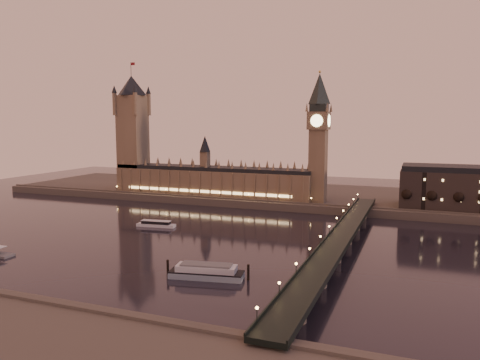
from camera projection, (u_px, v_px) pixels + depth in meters
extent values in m
plane|color=black|center=(189.00, 237.00, 286.35)|extent=(700.00, 700.00, 0.00)
cube|color=#423D35|center=(301.00, 196.00, 427.85)|extent=(560.00, 130.00, 6.00)
cube|color=brown|center=(211.00, 183.00, 410.52)|extent=(180.00, 26.00, 22.00)
cube|color=black|center=(211.00, 168.00, 408.95)|extent=(180.00, 22.00, 3.20)
cube|color=#FFCC7F|center=(205.00, 191.00, 398.78)|extent=(153.00, 0.25, 2.20)
cube|color=brown|center=(133.00, 143.00, 435.12)|extent=(22.00, 22.00, 88.00)
cone|color=black|center=(131.00, 86.00, 428.52)|extent=(31.68, 31.68, 18.00)
cylinder|color=black|center=(131.00, 69.00, 426.65)|extent=(0.44, 0.44, 12.00)
cube|color=maroon|center=(133.00, 64.00, 425.30)|extent=(4.00, 0.15, 2.50)
cube|color=brown|center=(318.00, 166.00, 374.55)|extent=(13.00, 13.00, 58.00)
cube|color=brown|center=(319.00, 121.00, 370.07)|extent=(16.00, 16.00, 14.00)
cylinder|color=#FFEAA5|center=(317.00, 121.00, 362.50)|extent=(9.60, 0.35, 9.60)
cylinder|color=#FFEAA5|center=(309.00, 121.00, 373.00)|extent=(0.35, 9.60, 9.60)
cube|color=black|center=(319.00, 108.00, 368.82)|extent=(13.00, 13.00, 6.00)
cone|color=black|center=(320.00, 89.00, 366.95)|extent=(17.68, 17.68, 24.00)
sphere|color=gold|center=(320.00, 72.00, 365.34)|extent=(2.00, 2.00, 2.00)
cube|color=black|center=(340.00, 238.00, 252.34)|extent=(13.00, 260.00, 2.00)
cube|color=black|center=(329.00, 234.00, 254.42)|extent=(0.60, 260.00, 1.00)
cube|color=black|center=(352.00, 236.00, 249.90)|extent=(0.60, 260.00, 1.00)
cube|color=black|center=(480.00, 191.00, 339.63)|extent=(110.00, 36.00, 28.00)
cylinder|color=black|center=(408.00, 203.00, 341.40)|extent=(0.70, 0.70, 10.28)
sphere|color=black|center=(409.00, 196.00, 340.73)|extent=(6.86, 6.86, 6.86)
cylinder|color=black|center=(433.00, 205.00, 335.41)|extent=(0.70, 0.70, 10.28)
sphere|color=black|center=(433.00, 197.00, 334.74)|extent=(6.86, 6.86, 6.86)
cylinder|color=black|center=(459.00, 206.00, 329.43)|extent=(0.70, 0.70, 10.28)
sphere|color=black|center=(459.00, 199.00, 328.76)|extent=(6.86, 6.86, 6.86)
cube|color=silver|center=(156.00, 225.00, 314.58)|extent=(27.08, 9.05, 1.95)
cube|color=black|center=(156.00, 222.00, 314.34)|extent=(20.09, 7.16, 1.95)
cube|color=silver|center=(156.00, 221.00, 314.20)|extent=(20.65, 7.45, 0.35)
cube|color=#849AA8|center=(206.00, 275.00, 211.23)|extent=(34.65, 15.31, 2.72)
cube|color=black|center=(206.00, 272.00, 211.02)|extent=(34.65, 15.31, 0.52)
cube|color=silver|center=(206.00, 268.00, 210.82)|extent=(28.28, 13.15, 2.72)
cube|color=#595B5E|center=(206.00, 265.00, 210.61)|extent=(23.97, 11.36, 0.73)
cylinder|color=black|center=(168.00, 267.00, 215.38)|extent=(1.15, 1.15, 7.12)
cylinder|color=black|center=(248.00, 272.00, 208.37)|extent=(1.15, 1.15, 7.12)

